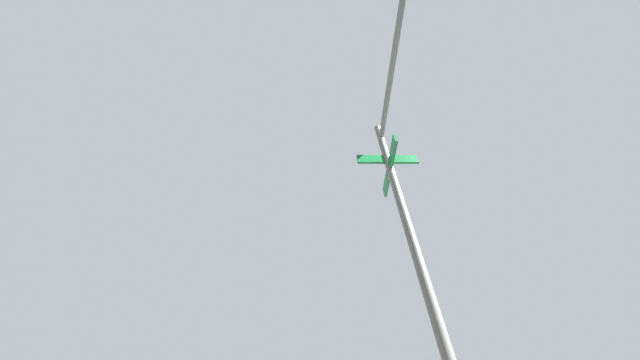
# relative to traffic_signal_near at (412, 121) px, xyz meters

# --- Properties ---
(traffic_signal_near) EXTENTS (1.50, 3.09, 6.18)m
(traffic_signal_near) POSITION_rel_traffic_signal_near_xyz_m (0.00, 0.00, 0.00)
(traffic_signal_near) COLOR #474C47
(traffic_signal_near) RESTS_ON ground_plane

